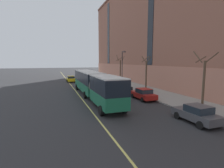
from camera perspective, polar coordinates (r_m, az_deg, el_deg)
The scene contains 15 objects.
ground_plane at distance 19.44m, azimuth 0.56°, elevation -8.23°, with size 260.00×260.00×0.00m, color #303033.
sidewalk at distance 26.52m, azimuth 18.29°, elevation -4.20°, with size 5.98×160.00×0.15m, color #9E9B93.
city_bus at distance 25.22m, azimuth -6.22°, elevation 0.26°, with size 2.97×19.95×3.66m.
parked_car_red_0 at distance 24.40m, azimuth 10.18°, elevation -3.23°, with size 2.07×4.57×1.56m.
parked_car_black_2 at distance 52.78m, azimuth -5.88°, elevation 2.54°, with size 2.01×4.53×1.56m.
parked_car_red_3 at distance 43.45m, azimuth -3.35°, elevation 1.52°, with size 2.04×4.50×1.56m.
parked_car_darkgray_4 at distance 37.63m, azimuth -0.57°, elevation 0.62°, with size 1.98×4.66×1.56m.
parked_car_black_5 at distance 31.08m, azimuth 3.56°, elevation -0.85°, with size 1.98×4.51×1.56m.
parked_car_darkgray_6 at distance 16.82m, azimuth 25.93°, elevation -8.74°, with size 2.07×4.24×1.56m.
taxi_cab at distance 45.66m, azimuth -13.27°, elevation 1.62°, with size 2.04×4.25×1.56m.
street_tree_mid_block at distance 21.43m, azimuth 27.72°, elevation 1.21°, with size 2.06×2.02×6.22m.
street_tree_far_uptown at distance 31.24m, azimuth 11.07°, elevation 3.46°, with size 1.47×1.46×6.01m.
street_tree_far_downtown at distance 42.40m, azimuth 2.70°, elevation 4.91°, with size 1.76×1.77×6.60m.
street_lamp at distance 35.45m, azimuth 3.46°, elevation 6.17°, with size 0.36×1.48×7.08m.
lane_centerline at distance 21.64m, azimuth -8.37°, elevation -6.68°, with size 0.16×140.00×0.01m, color #E0D66B.
Camera 1 is at (-6.21, -17.66, 5.25)m, focal length 28.00 mm.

